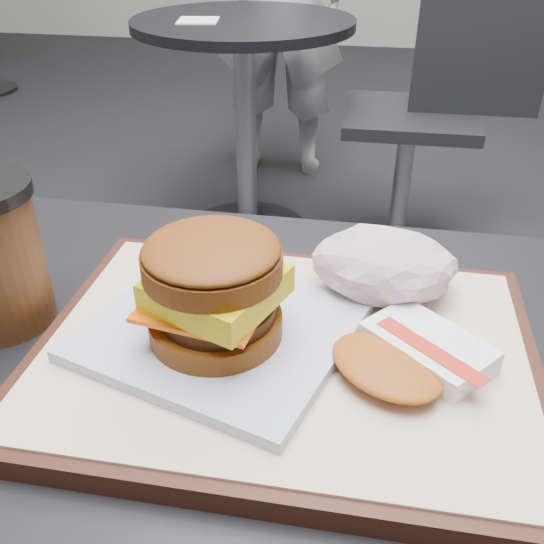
{
  "coord_description": "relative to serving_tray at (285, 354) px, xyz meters",
  "views": [
    {
      "loc": [
        0.09,
        -0.31,
        1.08
      ],
      "look_at": [
        0.02,
        0.08,
        0.83
      ],
      "focal_mm": 40.0,
      "sensor_mm": 36.0,
      "label": 1
    }
  ],
  "objects": [
    {
      "name": "neighbor_table",
      "position": [
        -0.39,
        1.6,
        -0.23
      ],
      "size": [
        0.7,
        0.7,
        0.75
      ],
      "color": "black",
      "rests_on": "ground"
    },
    {
      "name": "neighbor_chair",
      "position": [
        0.22,
        1.63,
        -0.27
      ],
      "size": [
        0.6,
        0.42,
        0.88
      ],
      "color": "#9E9EA3",
      "rests_on": "ground"
    },
    {
      "name": "hash_brown",
      "position": [
        0.09,
        -0.01,
        0.02
      ],
      "size": [
        0.13,
        0.13,
        0.02
      ],
      "color": "white",
      "rests_on": "serving_tray"
    },
    {
      "name": "serving_tray",
      "position": [
        0.0,
        0.0,
        0.0
      ],
      "size": [
        0.38,
        0.28,
        0.02
      ],
      "color": "black",
      "rests_on": "customer_table"
    },
    {
      "name": "napkin",
      "position": [
        -0.51,
        1.52,
        -0.03
      ],
      "size": [
        0.14,
        0.14,
        0.0
      ],
      "primitive_type": "cube",
      "rotation": [
        0.0,
        0.0,
        0.15
      ],
      "color": "white",
      "rests_on": "neighbor_table"
    },
    {
      "name": "breakfast_sandwich",
      "position": [
        -0.05,
        -0.01,
        0.05
      ],
      "size": [
        0.23,
        0.22,
        0.09
      ],
      "color": "silver",
      "rests_on": "serving_tray"
    },
    {
      "name": "crumpled_wrapper",
      "position": [
        0.07,
        0.09,
        0.04
      ],
      "size": [
        0.12,
        0.09,
        0.05
      ],
      "primitive_type": null,
      "color": "silver",
      "rests_on": "serving_tray"
    }
  ]
}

